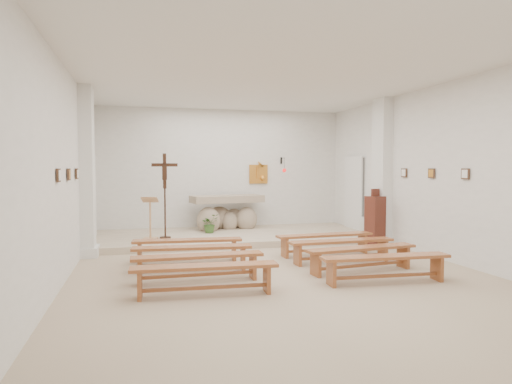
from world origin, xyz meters
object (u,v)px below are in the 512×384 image
object	(u,v)px
lectern	(150,218)
bench_right_front	(325,239)
bench_left_fourth	(205,273)
bench_right_fourth	(385,262)
altar	(226,215)
bench_left_front	(188,245)
bench_right_second	(341,245)
bench_right_third	(361,253)
donation_pedestal	(375,220)
crucifix_stand	(165,189)
bench_left_second	(192,252)
bench_left_third	(198,261)

from	to	relation	value
lectern	bench_right_front	xyz separation A→B (m)	(3.54, -2.07, -0.33)
bench_left_fourth	bench_right_fourth	distance (m)	2.87
altar	bench_left_front	xyz separation A→B (m)	(-1.42, -3.49, -0.21)
bench_right_front	bench_right_second	xyz separation A→B (m)	(0.00, -0.81, 0.00)
bench_left_front	bench_right_third	xyz separation A→B (m)	(2.87, -1.63, 0.00)
donation_pedestal	bench_left_fourth	xyz separation A→B (m)	(-4.54, -3.34, -0.26)
bench_right_third	bench_left_front	bearing A→B (deg)	143.68
crucifix_stand	bench_right_fourth	size ratio (longest dim) A/B	0.96
bench_left_front	bench_right_third	world-z (taller)	same
bench_left_second	donation_pedestal	bearing A→B (deg)	25.93
donation_pedestal	bench_right_fourth	bearing A→B (deg)	-132.39
bench_right_second	bench_left_fourth	size ratio (longest dim) A/B	1.00
bench_right_fourth	donation_pedestal	bearing A→B (deg)	66.57
bench_right_front	bench_right_fourth	bearing A→B (deg)	-93.69
bench_left_third	bench_left_front	bearing A→B (deg)	90.07
bench_right_fourth	bench_left_front	bearing A→B (deg)	142.68
altar	bench_left_front	size ratio (longest dim) A/B	0.97
donation_pedestal	bench_left_second	bearing A→B (deg)	-175.20
crucifix_stand	donation_pedestal	bearing A→B (deg)	-8.68
altar	bench_left_fourth	xyz separation A→B (m)	(-1.42, -5.93, -0.21)
bench_left_third	bench_right_third	distance (m)	2.87
bench_left_third	bench_left_fourth	bearing A→B (deg)	-89.93
altar	bench_right_third	bearing A→B (deg)	-83.05
altar	bench_right_fourth	distance (m)	6.11
altar	bench_left_second	xyz separation A→B (m)	(-1.42, -4.30, -0.21)
crucifix_stand	donation_pedestal	world-z (taller)	crucifix_stand
crucifix_stand	bench_left_third	world-z (taller)	crucifix_stand
bench_left_front	bench_left_fourth	size ratio (longest dim) A/B	1.00
bench_right_fourth	altar	bearing A→B (deg)	106.82
bench_right_third	bench_left_fourth	bearing A→B (deg)	-171.01
bench_left_third	bench_right_second	bearing A→B (deg)	15.87
crucifix_stand	bench_left_second	xyz separation A→B (m)	(0.31, -2.99, -0.99)
donation_pedestal	altar	bearing A→B (deg)	124.45
bench_left_third	bench_right_fourth	bearing A→B (deg)	-15.73
bench_left_fourth	altar	bearing A→B (deg)	79.70
bench_left_second	bench_left_fourth	world-z (taller)	same
bench_left_fourth	crucifix_stand	bearing A→B (deg)	96.99
bench_right_fourth	bench_right_second	bearing A→B (deg)	93.02
bench_left_second	bench_right_third	distance (m)	2.99
bench_right_third	bench_left_second	bearing A→B (deg)	157.39
bench_left_second	lectern	bearing A→B (deg)	108.11
donation_pedestal	bench_left_second	distance (m)	4.86
crucifix_stand	bench_left_second	distance (m)	3.17
donation_pedestal	bench_right_front	distance (m)	1.91
altar	bench_right_front	xyz separation A→B (m)	(1.46, -3.49, -0.21)
bench_left_front	bench_left_third	bearing A→B (deg)	-85.41
lectern	donation_pedestal	xyz separation A→B (m)	(5.20, -1.17, -0.07)
bench_right_second	bench_left_third	bearing A→B (deg)	-165.95
bench_right_second	bench_left_third	xyz separation A→B (m)	(-2.87, -0.81, 0.00)
lectern	bench_left_second	bearing A→B (deg)	-64.63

